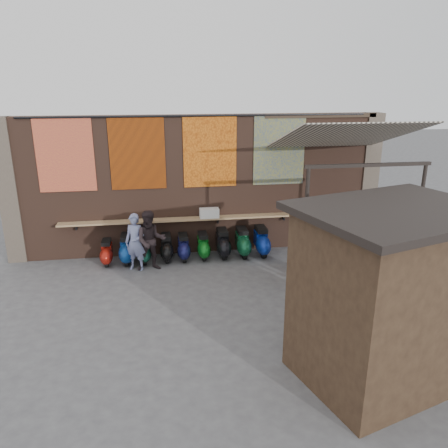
% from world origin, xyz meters
% --- Properties ---
extents(ground, '(70.00, 70.00, 0.00)m').
position_xyz_m(ground, '(0.00, 0.00, 0.00)').
color(ground, '#474749').
rests_on(ground, ground).
extents(brick_wall, '(10.00, 0.40, 4.00)m').
position_xyz_m(brick_wall, '(0.00, 2.70, 2.00)').
color(brick_wall, brown).
rests_on(brick_wall, ground).
extents(pier_left, '(0.50, 0.50, 4.00)m').
position_xyz_m(pier_left, '(-5.20, 2.70, 2.00)').
color(pier_left, '#4C4238').
rests_on(pier_left, ground).
extents(pier_right, '(0.50, 0.50, 4.00)m').
position_xyz_m(pier_right, '(5.20, 2.70, 2.00)').
color(pier_right, '#4C4238').
rests_on(pier_right, ground).
extents(eating_counter, '(8.00, 0.32, 0.05)m').
position_xyz_m(eating_counter, '(0.00, 2.33, 1.10)').
color(eating_counter, '#9E7A51').
rests_on(eating_counter, brick_wall).
extents(shelf_box, '(0.55, 0.27, 0.27)m').
position_xyz_m(shelf_box, '(0.24, 2.30, 1.26)').
color(shelf_box, white).
rests_on(shelf_box, eating_counter).
extents(tapestry_redgold, '(1.50, 0.02, 2.00)m').
position_xyz_m(tapestry_redgold, '(-3.60, 2.48, 3.00)').
color(tapestry_redgold, maroon).
rests_on(tapestry_redgold, brick_wall).
extents(tapestry_sun, '(1.50, 0.02, 2.00)m').
position_xyz_m(tapestry_sun, '(-1.70, 2.48, 3.00)').
color(tapestry_sun, '#CF4E0C').
rests_on(tapestry_sun, brick_wall).
extents(tapestry_orange, '(1.50, 0.02, 2.00)m').
position_xyz_m(tapestry_orange, '(0.30, 2.48, 3.00)').
color(tapestry_orange, orange).
rests_on(tapestry_orange, brick_wall).
extents(tapestry_multi, '(1.50, 0.02, 2.00)m').
position_xyz_m(tapestry_multi, '(2.30, 2.48, 3.00)').
color(tapestry_multi, navy).
rests_on(tapestry_multi, brick_wall).
extents(hang_rail, '(9.50, 0.06, 0.06)m').
position_xyz_m(hang_rail, '(0.00, 2.47, 3.98)').
color(hang_rail, black).
rests_on(hang_rail, brick_wall).
extents(scooter_stool_0, '(0.32, 0.72, 0.68)m').
position_xyz_m(scooter_stool_0, '(-2.68, 1.98, 0.34)').
color(scooter_stool_0, maroon).
rests_on(scooter_stool_0, ground).
extents(scooter_stool_1, '(0.38, 0.84, 0.80)m').
position_xyz_m(scooter_stool_1, '(-2.14, 2.00, 0.40)').
color(scooter_stool_1, navy).
rests_on(scooter_stool_1, ground).
extents(scooter_stool_2, '(0.37, 0.82, 0.78)m').
position_xyz_m(scooter_stool_2, '(-1.65, 2.00, 0.39)').
color(scooter_stool_2, '#165A43').
rests_on(scooter_stool_2, ground).
extents(scooter_stool_3, '(0.35, 0.77, 0.74)m').
position_xyz_m(scooter_stool_3, '(-1.03, 2.03, 0.37)').
color(scooter_stool_3, black).
rests_on(scooter_stool_3, ground).
extents(scooter_stool_4, '(0.34, 0.76, 0.72)m').
position_xyz_m(scooter_stool_4, '(-0.55, 2.00, 0.36)').
color(scooter_stool_4, '#121446').
rests_on(scooter_stool_4, ground).
extents(scooter_stool_5, '(0.34, 0.76, 0.73)m').
position_xyz_m(scooter_stool_5, '(0.02, 2.01, 0.36)').
color(scooter_stool_5, '#0D5E18').
rests_on(scooter_stool_5, ground).
extents(scooter_stool_6, '(0.38, 0.84, 0.80)m').
position_xyz_m(scooter_stool_6, '(0.59, 2.03, 0.40)').
color(scooter_stool_6, black).
rests_on(scooter_stool_6, ground).
extents(scooter_stool_7, '(0.38, 0.85, 0.81)m').
position_xyz_m(scooter_stool_7, '(1.17, 2.02, 0.41)').
color(scooter_stool_7, '#0E492A').
rests_on(scooter_stool_7, ground).
extents(scooter_stool_8, '(0.39, 0.87, 0.83)m').
position_xyz_m(scooter_stool_8, '(1.74, 2.01, 0.41)').
color(scooter_stool_8, navy).
rests_on(scooter_stool_8, ground).
extents(diner_left, '(0.67, 0.56, 1.56)m').
position_xyz_m(diner_left, '(-1.85, 1.49, 0.78)').
color(diner_left, '#8590C2').
rests_on(diner_left, ground).
extents(diner_right, '(0.86, 0.70, 1.66)m').
position_xyz_m(diner_right, '(-1.44, 1.40, 0.83)').
color(diner_right, '#2D2326').
rests_on(diner_right, ground).
extents(shopper_navy, '(0.88, 0.88, 1.50)m').
position_xyz_m(shopper_navy, '(2.31, -0.26, 0.75)').
color(shopper_navy, black).
rests_on(shopper_navy, ground).
extents(shopper_grey, '(1.22, 0.77, 1.80)m').
position_xyz_m(shopper_grey, '(4.90, 0.46, 0.90)').
color(shopper_grey, slate).
rests_on(shopper_grey, ground).
extents(shopper_tan, '(0.89, 0.72, 1.59)m').
position_xyz_m(shopper_tan, '(2.46, 0.50, 0.79)').
color(shopper_tan, '#987961').
rests_on(shopper_tan, ground).
extents(market_stall, '(3.14, 2.69, 2.89)m').
position_xyz_m(market_stall, '(2.46, -3.72, 1.44)').
color(market_stall, black).
rests_on(market_stall, ground).
extents(stall_roof, '(3.53, 3.08, 0.12)m').
position_xyz_m(stall_roof, '(2.46, -3.72, 2.95)').
color(stall_roof, black).
rests_on(stall_roof, market_stall).
extents(stall_sign, '(1.16, 0.39, 0.50)m').
position_xyz_m(stall_sign, '(2.16, -2.73, 2.09)').
color(stall_sign, gold).
rests_on(stall_sign, market_stall).
extents(stall_shelf, '(2.15, 0.75, 0.06)m').
position_xyz_m(stall_shelf, '(2.16, -2.73, 1.05)').
color(stall_shelf, '#473321').
rests_on(stall_shelf, market_stall).
extents(awning_canvas, '(3.20, 3.28, 0.97)m').
position_xyz_m(awning_canvas, '(3.50, 0.90, 3.55)').
color(awning_canvas, beige).
rests_on(awning_canvas, brick_wall).
extents(awning_ledger, '(3.30, 0.08, 0.12)m').
position_xyz_m(awning_ledger, '(3.50, 2.49, 3.95)').
color(awning_ledger, '#33261C').
rests_on(awning_ledger, brick_wall).
extents(awning_header, '(3.00, 0.08, 0.08)m').
position_xyz_m(awning_header, '(3.50, -0.60, 3.08)').
color(awning_header, black).
rests_on(awning_header, awning_post_left).
extents(awning_post_left, '(0.09, 0.09, 3.10)m').
position_xyz_m(awning_post_left, '(2.10, -0.60, 1.55)').
color(awning_post_left, black).
rests_on(awning_post_left, ground).
extents(awning_post_right, '(0.09, 0.09, 3.10)m').
position_xyz_m(awning_post_right, '(4.90, -0.60, 1.55)').
color(awning_post_right, black).
rests_on(awning_post_right, ground).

